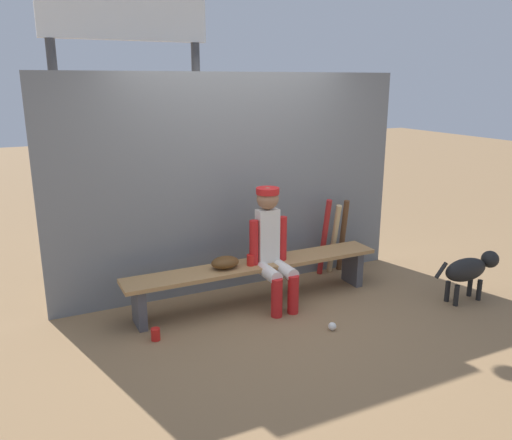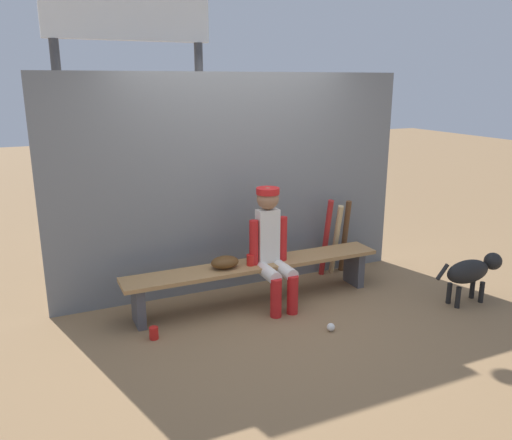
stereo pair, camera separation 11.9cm
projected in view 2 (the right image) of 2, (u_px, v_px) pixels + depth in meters
ground_plane at (256, 302)px, 5.27m from camera, size 30.00×30.00×0.00m
chainlink_fence at (236, 184)px, 5.41m from camera, size 3.92×0.03×2.29m
dugout_bench at (256, 271)px, 5.18m from camera, size 2.69×0.36×0.43m
player_seated at (272, 244)px, 5.06m from camera, size 0.41×0.55×1.19m
baseball_glove at (225, 262)px, 5.01m from camera, size 0.28×0.20×0.12m
bat_aluminum_red at (326, 238)px, 5.84m from camera, size 0.07×0.23×0.93m
bat_wood_natural at (336, 240)px, 5.90m from camera, size 0.11×0.27×0.86m
bat_wood_dark at (345, 236)px, 5.99m from camera, size 0.09×0.20×0.88m
baseball at (331, 327)px, 4.66m from camera, size 0.07×0.07×0.07m
cup_on_ground at (154, 333)px, 4.51m from camera, size 0.08×0.08×0.11m
cup_on_bench at (251, 260)px, 5.09m from camera, size 0.08×0.08×0.11m
scoreboard at (135, 44)px, 5.64m from camera, size 2.08×0.27×3.71m
dog at (472, 271)px, 5.19m from camera, size 0.84×0.20×0.49m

